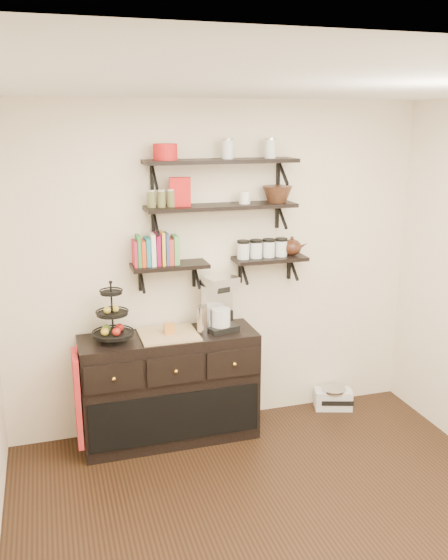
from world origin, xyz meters
TOP-DOWN VIEW (x-y plane):
  - floor at (0.00, 0.00)m, footprint 3.50×3.50m
  - ceiling at (0.00, 0.00)m, footprint 3.50×3.50m
  - back_wall at (0.00, 1.75)m, footprint 3.50×0.02m
  - shelf_top at (0.00, 1.62)m, footprint 1.20×0.27m
  - shelf_mid at (0.00, 1.62)m, footprint 1.20×0.27m
  - shelf_low_left at (-0.42, 1.63)m, footprint 0.60×0.25m
  - shelf_low_right at (0.42, 1.63)m, footprint 0.60×0.25m
  - cookbooks at (-0.51, 1.63)m, footprint 0.36×0.15m
  - glass_canisters at (0.36, 1.63)m, footprint 0.43×0.10m
  - sideboard at (-0.47, 1.51)m, footprint 1.40×0.50m
  - fruit_stand at (-0.89, 1.52)m, footprint 0.31×0.31m
  - candle at (-0.46, 1.51)m, footprint 0.08×0.08m
  - coffee_maker at (-0.04, 1.55)m, footprint 0.29×0.29m
  - thermal_carafe at (-0.18, 1.49)m, footprint 0.11×0.11m
  - apron at (-1.20, 1.41)m, footprint 0.04×0.30m
  - radio at (1.05, 1.60)m, footprint 0.36×0.28m
  - recipe_box at (-0.33, 1.61)m, footprint 0.17×0.09m
  - walnut_bowl at (0.47, 1.61)m, footprint 0.24×0.24m
  - ramekins at (0.19, 1.61)m, footprint 0.09×0.09m
  - teapot at (0.62, 1.63)m, footprint 0.23×0.18m
  - red_pot at (-0.43, 1.61)m, footprint 0.18×0.18m

SIDE VIEW (x-z plane):
  - floor at x=0.00m, z-range 0.00..0.00m
  - radio at x=1.05m, z-range 0.00..0.20m
  - sideboard at x=-0.47m, z-range -0.01..0.91m
  - apron at x=-1.20m, z-range 0.15..0.86m
  - candle at x=-0.46m, z-range 0.92..1.00m
  - thermal_carafe at x=-0.18m, z-range 0.90..1.12m
  - fruit_stand at x=-0.89m, z-range 0.83..1.29m
  - coffee_maker at x=-0.04m, z-range 0.89..1.34m
  - back_wall at x=0.00m, z-range 0.00..2.70m
  - shelf_low_left at x=-0.42m, z-range 1.31..1.54m
  - shelf_low_right at x=0.42m, z-range 1.31..1.54m
  - glass_canisters at x=0.36m, z-range 1.45..1.58m
  - teapot at x=0.62m, z-range 1.45..1.61m
  - cookbooks at x=-0.51m, z-range 1.43..1.69m
  - shelf_mid at x=0.00m, z-range 1.77..2.00m
  - ramekins at x=0.19m, z-range 1.90..2.00m
  - walnut_bowl at x=0.47m, z-range 1.90..2.03m
  - recipe_box at x=-0.33m, z-range 1.90..2.12m
  - shelf_top at x=0.00m, z-range 2.12..2.35m
  - red_pot at x=-0.43m, z-range 2.25..2.37m
  - ceiling at x=0.00m, z-range 2.69..2.71m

